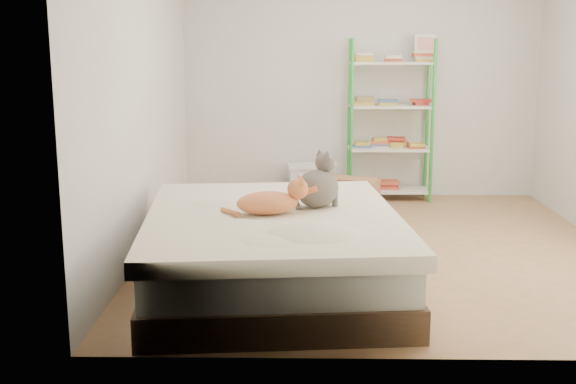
{
  "coord_description": "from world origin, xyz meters",
  "views": [
    {
      "loc": [
        -0.66,
        -5.74,
        1.7
      ],
      "look_at": [
        -0.74,
        -0.68,
        0.62
      ],
      "focal_mm": 45.0,
      "sensor_mm": 36.0,
      "label": 1
    }
  ],
  "objects_px": {
    "bed": "(273,251)",
    "orange_cat": "(267,200)",
    "white_bin": "(303,182)",
    "cardboard_box": "(351,197)",
    "shelf_unit": "(391,118)",
    "grey_cat": "(318,180)"
  },
  "relations": [
    {
      "from": "grey_cat",
      "to": "cardboard_box",
      "type": "distance_m",
      "value": 2.11
    },
    {
      "from": "orange_cat",
      "to": "white_bin",
      "type": "height_order",
      "value": "orange_cat"
    },
    {
      "from": "grey_cat",
      "to": "white_bin",
      "type": "distance_m",
      "value": 2.72
    },
    {
      "from": "grey_cat",
      "to": "shelf_unit",
      "type": "distance_m",
      "value": 2.82
    },
    {
      "from": "cardboard_box",
      "to": "grey_cat",
      "type": "bearing_deg",
      "value": -81.03
    },
    {
      "from": "bed",
      "to": "orange_cat",
      "type": "height_order",
      "value": "orange_cat"
    },
    {
      "from": "bed",
      "to": "grey_cat",
      "type": "height_order",
      "value": "grey_cat"
    },
    {
      "from": "bed",
      "to": "white_bin",
      "type": "height_order",
      "value": "bed"
    },
    {
      "from": "orange_cat",
      "to": "white_bin",
      "type": "bearing_deg",
      "value": 73.62
    },
    {
      "from": "white_bin",
      "to": "shelf_unit",
      "type": "bearing_deg",
      "value": 1.93
    },
    {
      "from": "orange_cat",
      "to": "shelf_unit",
      "type": "xyz_separation_m",
      "value": [
        1.18,
        2.9,
        0.23
      ]
    },
    {
      "from": "shelf_unit",
      "to": "grey_cat",
      "type": "bearing_deg",
      "value": -107.26
    },
    {
      "from": "orange_cat",
      "to": "cardboard_box",
      "type": "relative_size",
      "value": 0.81
    },
    {
      "from": "white_bin",
      "to": "cardboard_box",
      "type": "bearing_deg",
      "value": -55.03
    },
    {
      "from": "orange_cat",
      "to": "cardboard_box",
      "type": "height_order",
      "value": "orange_cat"
    },
    {
      "from": "cardboard_box",
      "to": "orange_cat",
      "type": "bearing_deg",
      "value": -88.35
    },
    {
      "from": "shelf_unit",
      "to": "white_bin",
      "type": "relative_size",
      "value": 4.58
    },
    {
      "from": "bed",
      "to": "shelf_unit",
      "type": "bearing_deg",
      "value": 63.05
    },
    {
      "from": "shelf_unit",
      "to": "orange_cat",
      "type": "bearing_deg",
      "value": -112.09
    },
    {
      "from": "bed",
      "to": "shelf_unit",
      "type": "xyz_separation_m",
      "value": [
        1.14,
        2.86,
        0.6
      ]
    },
    {
      "from": "cardboard_box",
      "to": "white_bin",
      "type": "relative_size",
      "value": 1.61
    },
    {
      "from": "grey_cat",
      "to": "shelf_unit",
      "type": "bearing_deg",
      "value": -53.3
    }
  ]
}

